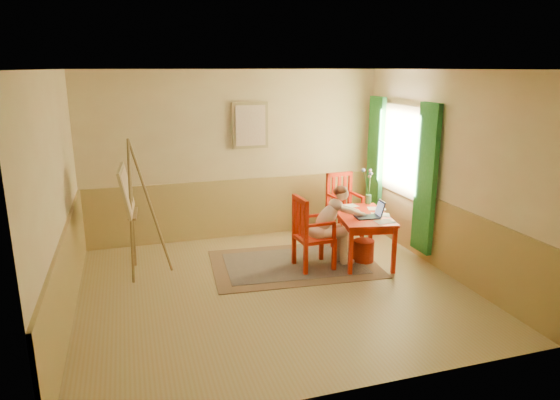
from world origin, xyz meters
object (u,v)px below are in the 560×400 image
object	(u,v)px
chair_left	(311,233)
figure	(331,222)
table	(362,220)
chair_back	(343,206)
laptop	(371,214)
easel	(130,196)

from	to	relation	value
chair_left	figure	distance (m)	0.35
table	figure	bearing A→B (deg)	-174.26
chair_back	laptop	world-z (taller)	chair_back
chair_left	laptop	bearing A→B (deg)	-6.22
chair_back	easel	size ratio (longest dim) A/B	0.57
chair_back	laptop	bearing A→B (deg)	-95.99
chair_left	table	bearing A→B (deg)	5.87
chair_left	chair_back	distance (m)	1.55
table	easel	distance (m)	3.35
figure	easel	bearing A→B (deg)	169.38
chair_left	chair_back	world-z (taller)	chair_back
table	chair_back	distance (m)	1.08
figure	easel	size ratio (longest dim) A/B	0.62
table	figure	xyz separation A→B (m)	(-0.52, -0.05, 0.03)
chair_back	easel	bearing A→B (deg)	-170.13
easel	table	bearing A→B (deg)	-8.08
chair_back	figure	world-z (taller)	figure
chair_left	easel	bearing A→B (deg)	167.17
chair_back	figure	bearing A→B (deg)	-121.90
figure	easel	distance (m)	2.85
chair_left	chair_back	xyz separation A→B (m)	(1.03, 1.15, 0.01)
chair_left	laptop	world-z (taller)	chair_left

